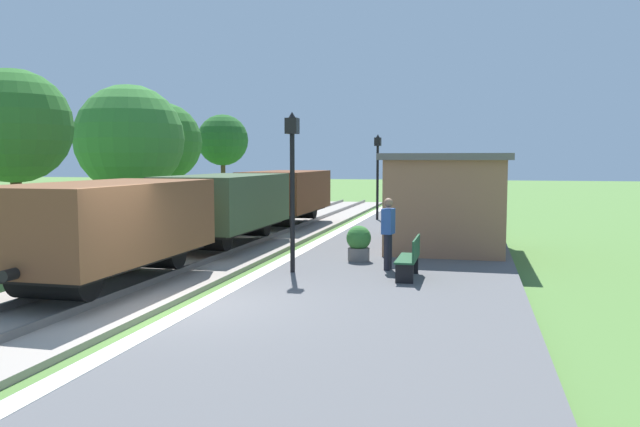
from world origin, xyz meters
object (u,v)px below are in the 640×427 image
person_waiting (388,231)px  tree_trackside_far (129,139)px  lamp_post_far (378,161)px  tree_field_distant (223,140)px  bench_near_hut (411,257)px  tree_field_left (163,142)px  freight_train (226,206)px  tree_trackside_mid (14,127)px  lamp_post_near (292,162)px  station_hut (447,200)px  potted_planter (359,243)px  bench_down_platform (438,215)px

person_waiting → tree_trackside_far: (-11.02, 7.28, 2.46)m
lamp_post_far → tree_field_distant: tree_field_distant is taller
bench_near_hut → tree_field_left: tree_field_left is taller
freight_train → tree_trackside_mid: 6.39m
lamp_post_near → station_hut: bearing=59.1°
tree_trackside_mid → tree_field_left: tree_field_left is taller
potted_planter → lamp_post_near: 3.12m
person_waiting → potted_planter: person_waiting is taller
tree_trackside_far → tree_field_distant: 13.94m
station_hut → tree_field_left: (-13.84, 8.38, 2.04)m
potted_planter → bench_down_platform: bearing=80.1°
tree_field_left → tree_field_distant: tree_field_left is taller
lamp_post_near → tree_trackside_far: tree_trackside_far is taller
station_hut → lamp_post_far: 8.49m
lamp_post_far → tree_field_left: (-10.54, 0.65, 0.89)m
lamp_post_far → lamp_post_near: bearing=-90.0°
bench_near_hut → bench_down_platform: same height
freight_train → lamp_post_far: lamp_post_far is taller
bench_near_hut → lamp_post_near: (-2.74, 0.13, 2.08)m
person_waiting → lamp_post_near: (-2.11, -0.83, 1.62)m
station_hut → potted_planter: (-2.09, -3.52, -0.93)m
station_hut → tree_trackside_far: size_ratio=1.01×
person_waiting → tree_trackside_far: tree_trackside_far is taller
lamp_post_far → tree_field_distant: bearing=141.1°
tree_trackside_far → tree_field_distant: bearing=97.6°
tree_trackside_mid → bench_near_hut: bearing=-1.9°
station_hut → tree_field_distant: tree_field_distant is taller
potted_planter → tree_field_distant: (-11.96, 19.94, 3.30)m
potted_planter → tree_trackside_far: size_ratio=0.16×
freight_train → person_waiting: bearing=-33.4°
tree_trackside_far → tree_trackside_mid: bearing=-80.6°
bench_near_hut → tree_trackside_far: bearing=144.7°
station_hut → tree_field_left: 16.31m
bench_near_hut → tree_field_left: (-13.29, 14.02, 2.97)m
lamp_post_near → lamp_post_far: size_ratio=1.00×
person_waiting → tree_field_left: bearing=-37.0°
bench_down_platform → potted_planter: potted_planter is taller
bench_near_hut → lamp_post_far: 13.81m
freight_train → bench_down_platform: size_ratio=12.93×
lamp_post_near → tree_trackside_far: 12.07m
potted_planter → tree_field_left: (-11.74, 11.90, 2.97)m
tree_field_distant → person_waiting: bearing=-58.6°
station_hut → person_waiting: bearing=-104.2°
tree_trackside_far → bench_near_hut: bearing=-35.3°
bench_down_platform → potted_planter: (-1.54, -8.87, 0.00)m
potted_planter → tree_trackside_mid: tree_trackside_mid is taller
freight_train → bench_near_hut: bearing=-36.7°
station_hut → person_waiting: (-1.18, -4.68, -0.47)m
freight_train → bench_down_platform: freight_train is taller
freight_train → tree_trackside_mid: bearing=-133.5°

